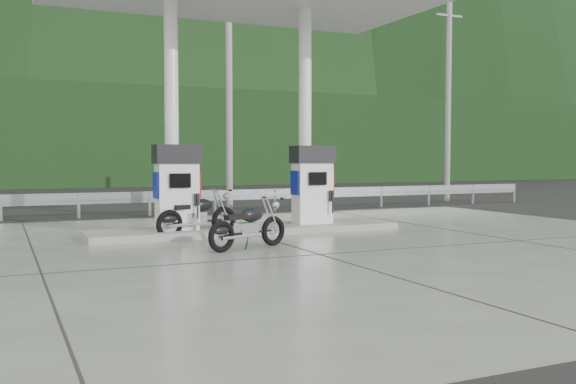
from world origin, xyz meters
name	(u,v)px	position (x,y,z in m)	size (l,w,h in m)	color
ground	(295,248)	(0.00, 0.00, 0.00)	(160.00, 160.00, 0.00)	black
forecourt_apron	(295,248)	(0.00, 0.00, 0.01)	(18.00, 14.00, 0.02)	slate
pump_island	(248,230)	(0.00, 2.50, 0.10)	(7.00, 1.40, 0.15)	gray
gas_pump_left	(177,187)	(-1.60, 2.50, 1.07)	(0.95, 0.55, 1.80)	white
gas_pump_right	(312,185)	(1.60, 2.50, 1.07)	(0.95, 0.55, 1.80)	white
canopy_column_left	(172,112)	(-1.60, 2.90, 2.67)	(0.30, 0.30, 5.00)	white
canopy_column_right	(305,116)	(1.60, 2.90, 2.67)	(0.30, 0.30, 5.00)	white
guardrail	(183,191)	(0.00, 8.00, 0.71)	(26.00, 0.16, 1.42)	#919498
road	(157,206)	(0.00, 11.50, 0.00)	(60.00, 7.00, 0.01)	black
utility_pole_b	(229,88)	(2.00, 9.50, 4.00)	(0.22, 0.22, 8.00)	gray
utility_pole_c	(448,99)	(11.00, 9.50, 4.00)	(0.22, 0.22, 8.00)	gray
tree_band	(88,137)	(0.00, 30.00, 3.00)	(80.00, 6.00, 6.00)	black
forested_hills	(51,175)	(0.00, 60.00, 0.00)	(100.00, 40.00, 140.00)	black
motorcycle_left	(197,216)	(-1.19, 2.40, 0.45)	(1.82, 0.58, 0.86)	black
motorcycle_right	(248,227)	(-0.87, 0.18, 0.42)	(1.71, 0.54, 0.81)	black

